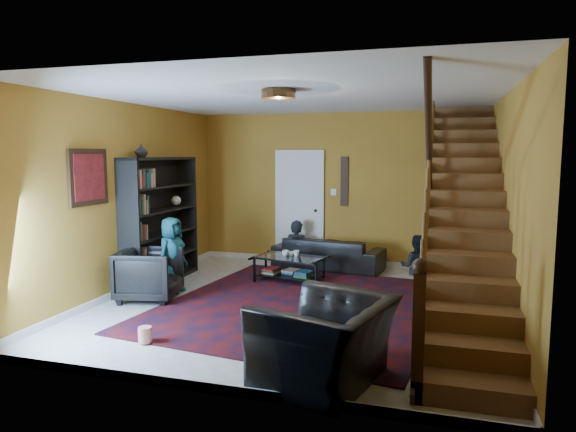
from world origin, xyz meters
name	(u,v)px	position (x,y,z in m)	size (l,w,h in m)	color
floor	(296,305)	(0.00, 0.00, 0.00)	(5.50, 5.50, 0.00)	beige
room	(242,273)	(-1.33, 1.33, 0.05)	(5.50, 5.50, 5.50)	#B28027
staircase	(464,208)	(2.12, 0.00, 1.40)	(0.95, 5.02, 3.18)	brown
bookshelf	(161,223)	(-2.40, 0.60, 0.96)	(0.35, 1.80, 2.00)	black
door	(300,209)	(-0.70, 2.73, 1.02)	(0.82, 0.05, 2.05)	silver
framed_picture	(88,177)	(-2.57, -0.90, 1.75)	(0.04, 0.74, 0.74)	maroon
wall_hanging	(344,181)	(0.15, 2.73, 1.55)	(0.14, 0.03, 0.90)	black
ceiling_fixture	(278,94)	(0.00, -0.80, 2.74)	(0.40, 0.40, 0.10)	#3F2814
rug	(302,305)	(0.08, -0.02, 0.01)	(3.50, 4.00, 0.02)	#4C0D0D
sofa	(328,253)	(-0.05, 2.30, 0.28)	(1.94, 0.76, 0.57)	black
armchair_left	(149,274)	(-2.05, -0.36, 0.37)	(0.78, 0.81, 0.73)	black
armchair_right	(325,342)	(0.89, -2.25, 0.38)	(1.17, 1.03, 0.76)	black
person_adult_a	(297,255)	(-0.65, 2.35, 0.20)	(0.48, 0.31, 1.30)	black
person_adult_b	(416,267)	(1.49, 2.35, 0.11)	(0.55, 0.43, 1.12)	black
person_child	(172,255)	(-1.95, 0.10, 0.56)	(0.55, 0.36, 1.13)	#184D5C
coffee_table	(290,267)	(-0.45, 1.22, 0.23)	(1.18, 0.84, 0.41)	black
cup_a	(285,253)	(-0.54, 1.26, 0.45)	(0.12, 0.12, 0.09)	#999999
cup_b	(296,253)	(-0.36, 1.30, 0.45)	(0.10, 0.10, 0.09)	#999999
bowl	(289,253)	(-0.50, 1.34, 0.43)	(0.20, 0.20, 0.05)	#999999
vase	(141,151)	(-2.41, 0.10, 2.10)	(0.18, 0.18, 0.19)	#999999
popcorn_bucket	(145,335)	(-1.19, -1.87, 0.10)	(0.15, 0.15, 0.17)	red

